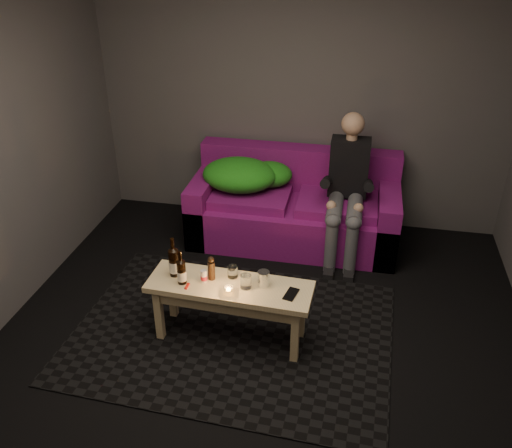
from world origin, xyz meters
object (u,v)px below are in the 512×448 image
at_px(sofa, 294,209).
at_px(coffee_table, 230,294).
at_px(beer_bottle_a, 174,262).
at_px(beer_bottle_b, 181,272).
at_px(steel_cup, 263,279).
at_px(person, 347,186).

height_order(sofa, coffee_table, sofa).
relative_size(sofa, coffee_table, 1.62).
xyz_separation_m(coffee_table, beer_bottle_a, (-0.42, 0.04, 0.20)).
bearing_deg(sofa, beer_bottle_b, -110.15).
bearing_deg(coffee_table, steel_cup, 8.19).
bearing_deg(beer_bottle_a, beer_bottle_b, -45.57).
bearing_deg(person, sofa, 161.88).
distance_m(person, coffee_table, 1.63).
bearing_deg(beer_bottle_a, sofa, 66.15).
height_order(beer_bottle_a, steel_cup, beer_bottle_a).
xyz_separation_m(coffee_table, steel_cup, (0.24, 0.03, 0.15)).
bearing_deg(steel_cup, coffee_table, -171.81).
bearing_deg(coffee_table, beer_bottle_b, -171.89).
distance_m(sofa, beer_bottle_b, 1.76).
height_order(sofa, beer_bottle_b, sofa).
bearing_deg(beer_bottle_b, steel_cup, 8.14).
height_order(beer_bottle_a, beer_bottle_b, beer_bottle_a).
height_order(coffee_table, beer_bottle_a, beer_bottle_a).
relative_size(person, beer_bottle_a, 4.21).
relative_size(beer_bottle_b, steel_cup, 2.25).
height_order(coffee_table, beer_bottle_b, beer_bottle_b).
relative_size(person, coffee_table, 1.08).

